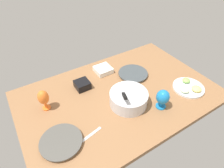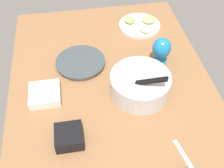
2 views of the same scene
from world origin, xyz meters
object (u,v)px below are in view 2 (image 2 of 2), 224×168
(square_bowl_white, at_px, (45,94))
(dinner_plate_left, at_px, (81,63))
(mixing_bowl, at_px, (140,83))
(fruit_platter, at_px, (140,24))
(square_bowl_black, at_px, (69,136))
(hurricane_glass_blue, at_px, (162,49))

(square_bowl_white, bearing_deg, dinner_plate_left, 137.52)
(square_bowl_white, bearing_deg, mixing_bowl, 85.32)
(mixing_bowl, distance_m, fruit_platter, 0.55)
(fruit_platter, distance_m, square_bowl_black, 0.91)
(dinner_plate_left, distance_m, mixing_bowl, 0.37)
(square_bowl_black, bearing_deg, square_bowl_white, -158.65)
(square_bowl_black, bearing_deg, mixing_bowl, 122.13)
(mixing_bowl, distance_m, square_bowl_white, 0.47)
(hurricane_glass_blue, xyz_separation_m, square_bowl_black, (0.42, -0.52, -0.06))
(hurricane_glass_blue, bearing_deg, fruit_platter, -175.74)
(fruit_platter, bearing_deg, square_bowl_white, -50.29)
(dinner_plate_left, height_order, hurricane_glass_blue, hurricane_glass_blue)
(mixing_bowl, height_order, square_bowl_white, mixing_bowl)
(square_bowl_white, bearing_deg, square_bowl_black, 21.35)
(dinner_plate_left, bearing_deg, square_bowl_black, -10.57)
(mixing_bowl, xyz_separation_m, fruit_platter, (-0.53, 0.13, -0.04))
(square_bowl_black, xyz_separation_m, square_bowl_white, (-0.26, -0.10, -0.01))
(square_bowl_white, bearing_deg, hurricane_glass_blue, 103.74)
(mixing_bowl, height_order, fruit_platter, mixing_bowl)
(fruit_platter, height_order, square_bowl_black, square_bowl_black)
(mixing_bowl, xyz_separation_m, square_bowl_black, (0.23, -0.36, -0.02))
(hurricane_glass_blue, relative_size, square_bowl_white, 1.10)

